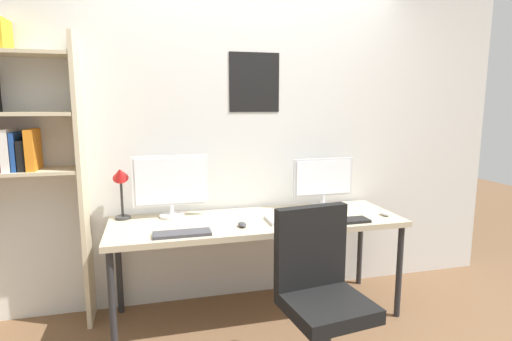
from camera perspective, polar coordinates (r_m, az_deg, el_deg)
wall_back at (r=3.27m, az=-1.63°, el=4.66°), size 4.50×0.11×2.60m
desk at (r=2.99m, az=0.24°, el=-7.78°), size 2.10×0.68×0.74m
bookshelf at (r=3.14m, az=-32.10°, el=4.47°), size 0.83×0.28×2.20m
office_chair at (r=2.46m, az=9.10°, el=-19.08°), size 0.52×0.52×0.99m
monitor_left at (r=3.03m, az=-11.83°, el=-1.85°), size 0.55×0.18×0.46m
monitor_right at (r=3.31m, az=9.38°, el=-1.39°), size 0.50×0.18×0.40m
desk_lamp at (r=3.05m, az=-18.43°, el=-1.63°), size 0.11×0.16×0.41m
keyboard_left at (r=2.67m, az=-10.32°, el=-8.68°), size 0.37×0.13×0.02m
keyboard_right at (r=2.96m, az=12.05°, el=-6.93°), size 0.38×0.13×0.02m
mouse_left_side at (r=2.79m, az=-1.94°, el=-7.56°), size 0.06×0.10×0.03m
mouse_right_side at (r=3.21m, az=17.63°, el=-5.77°), size 0.06×0.10×0.03m
laptop_closed at (r=2.94m, az=4.72°, el=-6.80°), size 0.32×0.23×0.02m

